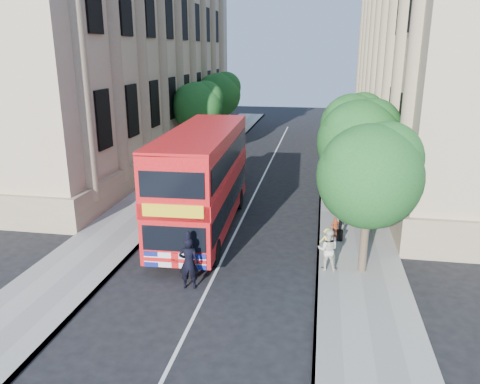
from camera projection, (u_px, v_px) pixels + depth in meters
The scene contains 17 objects.
ground at pixel (203, 297), 16.98m from camera, with size 120.00×120.00×0.00m, color black.
pavement_right at pixel (351, 214), 25.43m from camera, with size 3.50×80.00×0.12m, color gray.
pavement_left at pixel (150, 203), 27.34m from camera, with size 3.50×80.00×0.12m, color gray.
building_right at pixel (461, 45), 34.68m from camera, with size 12.00×38.00×18.00m, color tan.
building_left at pixel (112, 45), 39.26m from camera, with size 12.00×38.00×18.00m, color tan.
tree_right_near at pixel (371, 171), 17.63m from camera, with size 4.00×4.00×6.08m.
tree_right_mid at pixel (360, 137), 23.23m from camera, with size 4.20×4.20×6.37m.
tree_right_far at pixel (353, 123), 28.92m from camera, with size 4.00×4.00×6.15m.
tree_left_far at pixel (198, 104), 37.43m from camera, with size 4.00×4.00×6.30m.
tree_left_back at pixel (219, 92), 44.89m from camera, with size 4.20×4.20×6.65m.
lamp_post at pixel (343, 191), 21.07m from camera, with size 0.32×0.32×5.16m.
double_decker_bus at pixel (203, 177), 22.53m from camera, with size 3.27×10.80×4.94m.
box_van at pixel (224, 167), 30.50m from camera, with size 2.07×4.67×2.63m.
police_constable at pixel (189, 263), 17.39m from camera, with size 0.74×0.49×2.03m, color black.
woman_pedestrian at pixel (328, 250), 18.66m from camera, with size 0.83×0.65×1.70m, color beige.
child_a at pixel (335, 227), 22.03m from camera, with size 0.57×0.24×0.98m, color #DC5C26.
child_b at pixel (327, 239), 20.66m from camera, with size 0.63×0.36×0.98m, color #F3F353.
Camera 1 is at (3.94, -14.67, 8.61)m, focal length 35.00 mm.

